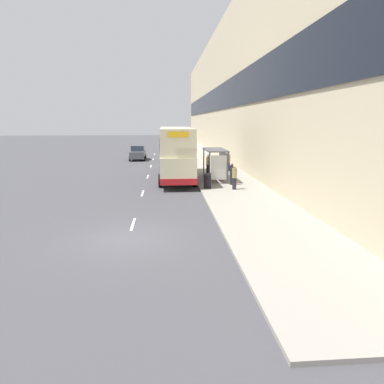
{
  "coord_description": "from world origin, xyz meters",
  "views": [
    {
      "loc": [
        1.59,
        -13.77,
        4.81
      ],
      "look_at": [
        3.92,
        16.14,
        -1.4
      ],
      "focal_mm": 32.0,
      "sensor_mm": 36.0,
      "label": 1
    }
  ],
  "objects_px": {
    "car_0": "(138,153)",
    "litter_bin": "(207,181)",
    "pedestrian_at_shelter": "(228,162)",
    "pedestrian_2": "(232,173)",
    "double_decker_bus_near": "(176,152)",
    "pedestrian_3": "(234,177)",
    "pedestrian_1": "(208,164)",
    "bus_shelter": "(218,159)",
    "pedestrian_4": "(221,166)"
  },
  "relations": [
    {
      "from": "pedestrian_2",
      "to": "pedestrian_3",
      "type": "bearing_deg",
      "value": -95.01
    },
    {
      "from": "double_decker_bus_near",
      "to": "pedestrian_3",
      "type": "distance_m",
      "value": 6.66
    },
    {
      "from": "pedestrian_4",
      "to": "car_0",
      "type": "bearing_deg",
      "value": 118.12
    },
    {
      "from": "litter_bin",
      "to": "double_decker_bus_near",
      "type": "bearing_deg",
      "value": 114.02
    },
    {
      "from": "pedestrian_3",
      "to": "pedestrian_4",
      "type": "xyz_separation_m",
      "value": [
        -0.05,
        5.28,
        0.08
      ]
    },
    {
      "from": "car_0",
      "to": "litter_bin",
      "type": "relative_size",
      "value": 3.9
    },
    {
      "from": "pedestrian_1",
      "to": "car_0",
      "type": "bearing_deg",
      "value": 118.25
    },
    {
      "from": "pedestrian_4",
      "to": "pedestrian_at_shelter",
      "type": "bearing_deg",
      "value": 70.5
    },
    {
      "from": "car_0",
      "to": "pedestrian_3",
      "type": "distance_m",
      "value": 22.24
    },
    {
      "from": "car_0",
      "to": "pedestrian_1",
      "type": "bearing_deg",
      "value": 118.25
    },
    {
      "from": "pedestrian_4",
      "to": "litter_bin",
      "type": "height_order",
      "value": "pedestrian_4"
    },
    {
      "from": "car_0",
      "to": "pedestrian_3",
      "type": "xyz_separation_m",
      "value": [
        8.26,
        -20.65,
        0.12
      ]
    },
    {
      "from": "pedestrian_3",
      "to": "litter_bin",
      "type": "bearing_deg",
      "value": 161.82
    },
    {
      "from": "pedestrian_3",
      "to": "pedestrian_4",
      "type": "relative_size",
      "value": 0.92
    },
    {
      "from": "bus_shelter",
      "to": "pedestrian_3",
      "type": "xyz_separation_m",
      "value": [
        0.59,
        -3.81,
        -0.87
      ]
    },
    {
      "from": "pedestrian_at_shelter",
      "to": "litter_bin",
      "type": "bearing_deg",
      "value": -110.14
    },
    {
      "from": "double_decker_bus_near",
      "to": "litter_bin",
      "type": "bearing_deg",
      "value": -65.98
    },
    {
      "from": "pedestrian_2",
      "to": "pedestrian_3",
      "type": "xyz_separation_m",
      "value": [
        -0.16,
        -1.83,
        0.01
      ]
    },
    {
      "from": "bus_shelter",
      "to": "pedestrian_2",
      "type": "bearing_deg",
      "value": -69.19
    },
    {
      "from": "bus_shelter",
      "to": "pedestrian_at_shelter",
      "type": "xyz_separation_m",
      "value": [
        1.8,
        5.02,
        -0.83
      ]
    },
    {
      "from": "double_decker_bus_near",
      "to": "pedestrian_2",
      "type": "bearing_deg",
      "value": -40.22
    },
    {
      "from": "pedestrian_at_shelter",
      "to": "pedestrian_2",
      "type": "bearing_deg",
      "value": -98.47
    },
    {
      "from": "pedestrian_1",
      "to": "pedestrian_2",
      "type": "bearing_deg",
      "value": -77.8
    },
    {
      "from": "pedestrian_1",
      "to": "pedestrian_2",
      "type": "distance_m",
      "value": 5.38
    },
    {
      "from": "car_0",
      "to": "pedestrian_1",
      "type": "height_order",
      "value": "pedestrian_1"
    },
    {
      "from": "double_decker_bus_near",
      "to": "pedestrian_3",
      "type": "relative_size",
      "value": 6.31
    },
    {
      "from": "pedestrian_3",
      "to": "pedestrian_4",
      "type": "bearing_deg",
      "value": 90.57
    },
    {
      "from": "bus_shelter",
      "to": "car_0",
      "type": "xyz_separation_m",
      "value": [
        -7.67,
        16.83,
        -0.98
      ]
    },
    {
      "from": "pedestrian_4",
      "to": "litter_bin",
      "type": "bearing_deg",
      "value": -110.62
    },
    {
      "from": "double_decker_bus_near",
      "to": "pedestrian_2",
      "type": "distance_m",
      "value": 5.46
    },
    {
      "from": "double_decker_bus_near",
      "to": "pedestrian_1",
      "type": "xyz_separation_m",
      "value": [
        2.92,
        1.83,
        -1.23
      ]
    },
    {
      "from": "pedestrian_at_shelter",
      "to": "pedestrian_3",
      "type": "distance_m",
      "value": 8.92
    },
    {
      "from": "bus_shelter",
      "to": "pedestrian_2",
      "type": "height_order",
      "value": "bus_shelter"
    },
    {
      "from": "car_0",
      "to": "double_decker_bus_near",
      "type": "bearing_deg",
      "value": 105.85
    },
    {
      "from": "pedestrian_2",
      "to": "litter_bin",
      "type": "relative_size",
      "value": 1.6
    },
    {
      "from": "litter_bin",
      "to": "pedestrian_at_shelter",
      "type": "bearing_deg",
      "value": 69.86
    },
    {
      "from": "pedestrian_2",
      "to": "pedestrian_at_shelter",
      "type": "bearing_deg",
      "value": 81.53
    },
    {
      "from": "double_decker_bus_near",
      "to": "car_0",
      "type": "bearing_deg",
      "value": 105.85
    },
    {
      "from": "pedestrian_1",
      "to": "pedestrian_4",
      "type": "height_order",
      "value": "pedestrian_4"
    },
    {
      "from": "bus_shelter",
      "to": "double_decker_bus_near",
      "type": "height_order",
      "value": "double_decker_bus_near"
    },
    {
      "from": "pedestrian_1",
      "to": "pedestrian_2",
      "type": "height_order",
      "value": "pedestrian_1"
    },
    {
      "from": "double_decker_bus_near",
      "to": "car_0",
      "type": "distance_m",
      "value": 16.06
    },
    {
      "from": "bus_shelter",
      "to": "litter_bin",
      "type": "xyz_separation_m",
      "value": [
        -1.22,
        -3.21,
        -1.21
      ]
    },
    {
      "from": "bus_shelter",
      "to": "pedestrian_1",
      "type": "relative_size",
      "value": 2.34
    },
    {
      "from": "bus_shelter",
      "to": "pedestrian_2",
      "type": "relative_size",
      "value": 2.5
    },
    {
      "from": "pedestrian_3",
      "to": "pedestrian_1",
      "type": "bearing_deg",
      "value": 97.85
    },
    {
      "from": "pedestrian_at_shelter",
      "to": "pedestrian_1",
      "type": "distance_m",
      "value": 2.8
    },
    {
      "from": "pedestrian_at_shelter",
      "to": "pedestrian_1",
      "type": "xyz_separation_m",
      "value": [
        -2.18,
        -1.75,
        0.01
      ]
    },
    {
      "from": "pedestrian_2",
      "to": "pedestrian_4",
      "type": "relative_size",
      "value": 0.91
    },
    {
      "from": "pedestrian_at_shelter",
      "to": "pedestrian_2",
      "type": "distance_m",
      "value": 7.08
    }
  ]
}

